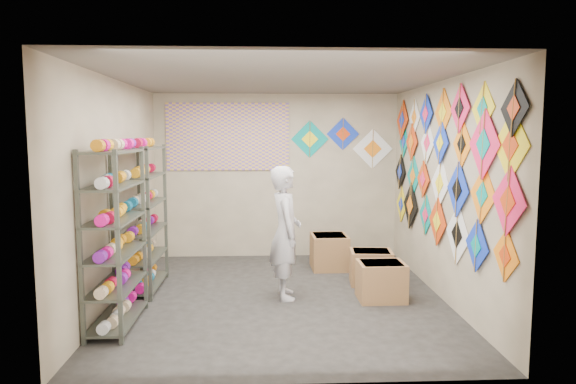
{
  "coord_description": "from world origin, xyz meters",
  "views": [
    {
      "loc": [
        -0.2,
        -6.25,
        2.04
      ],
      "look_at": [
        0.1,
        0.3,
        1.3
      ],
      "focal_mm": 32.0,
      "sensor_mm": 36.0,
      "label": 1
    }
  ],
  "objects_px": {
    "shelf_rack_back": "(144,218)",
    "carton_c": "(329,252)",
    "shelf_rack_front": "(115,238)",
    "shopkeeper": "(285,232)",
    "carton_b": "(371,267)",
    "carton_a": "(381,281)"
  },
  "relations": [
    {
      "from": "carton_a",
      "to": "carton_b",
      "type": "height_order",
      "value": "carton_a"
    },
    {
      "from": "shelf_rack_front",
      "to": "shelf_rack_back",
      "type": "height_order",
      "value": "same"
    },
    {
      "from": "carton_b",
      "to": "carton_c",
      "type": "bearing_deg",
      "value": 125.07
    },
    {
      "from": "shopkeeper",
      "to": "carton_b",
      "type": "height_order",
      "value": "shopkeeper"
    },
    {
      "from": "carton_b",
      "to": "shelf_rack_back",
      "type": "bearing_deg",
      "value": -172.48
    },
    {
      "from": "shelf_rack_back",
      "to": "carton_c",
      "type": "xyz_separation_m",
      "value": [
        2.56,
        0.93,
        -0.69
      ]
    },
    {
      "from": "shelf_rack_front",
      "to": "shopkeeper",
      "type": "bearing_deg",
      "value": 25.29
    },
    {
      "from": "shopkeeper",
      "to": "carton_b",
      "type": "bearing_deg",
      "value": -71.29
    },
    {
      "from": "shelf_rack_back",
      "to": "carton_b",
      "type": "bearing_deg",
      "value": 1.96
    },
    {
      "from": "carton_c",
      "to": "shelf_rack_front",
      "type": "bearing_deg",
      "value": -140.14
    },
    {
      "from": "shelf_rack_front",
      "to": "shelf_rack_back",
      "type": "relative_size",
      "value": 1.0
    },
    {
      "from": "shopkeeper",
      "to": "carton_b",
      "type": "xyz_separation_m",
      "value": [
        1.19,
        0.54,
        -0.6
      ]
    },
    {
      "from": "shopkeeper",
      "to": "shelf_rack_front",
      "type": "bearing_deg",
      "value": 109.8
    },
    {
      "from": "shelf_rack_front",
      "to": "shopkeeper",
      "type": "distance_m",
      "value": 2.03
    },
    {
      "from": "shelf_rack_front",
      "to": "carton_a",
      "type": "relative_size",
      "value": 3.36
    },
    {
      "from": "shelf_rack_front",
      "to": "carton_b",
      "type": "bearing_deg",
      "value": 24.86
    },
    {
      "from": "carton_b",
      "to": "carton_c",
      "type": "xyz_separation_m",
      "value": [
        -0.47,
        0.83,
        0.03
      ]
    },
    {
      "from": "shelf_rack_front",
      "to": "carton_c",
      "type": "xyz_separation_m",
      "value": [
        2.56,
        2.23,
        -0.69
      ]
    },
    {
      "from": "shopkeeper",
      "to": "carton_c",
      "type": "xyz_separation_m",
      "value": [
        0.73,
        1.37,
        -0.57
      ]
    },
    {
      "from": "shopkeeper",
      "to": "carton_c",
      "type": "relative_size",
      "value": 2.79
    },
    {
      "from": "shopkeeper",
      "to": "carton_c",
      "type": "height_order",
      "value": "shopkeeper"
    },
    {
      "from": "shopkeeper",
      "to": "carton_c",
      "type": "bearing_deg",
      "value": -33.43
    }
  ]
}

